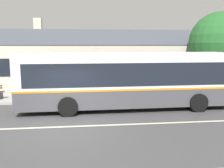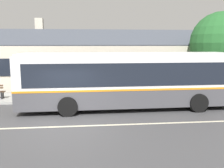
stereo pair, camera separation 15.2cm
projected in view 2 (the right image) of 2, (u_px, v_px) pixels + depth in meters
ground_plane at (66, 127)px, 11.03m from camera, size 300.00×300.00×0.00m
sidewalk_far at (73, 97)px, 16.91m from camera, size 60.00×3.00×0.15m
lane_divider_stripe at (66, 126)px, 11.03m from camera, size 60.00×0.16×0.01m
community_building at (106, 63)px, 23.53m from camera, size 22.92×8.75×5.98m
transit_bus at (128, 79)px, 13.95m from camera, size 11.95×2.88×3.13m
bench_down_street at (62, 91)px, 16.38m from camera, size 1.89×0.51×0.94m
street_tree_primary at (223, 45)px, 18.61m from camera, size 4.61×4.61×6.00m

